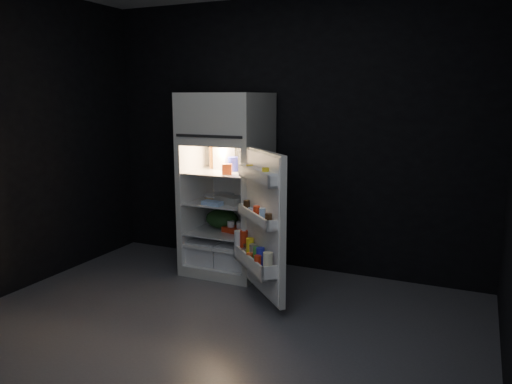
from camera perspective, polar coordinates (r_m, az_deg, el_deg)
The scene contains 18 objects.
floor at distance 3.90m, azimuth -5.59°, elevation -15.76°, with size 4.00×3.40×0.00m, color #55555A.
wall_back at distance 5.05m, azimuth 3.80°, elevation 6.35°, with size 4.00×0.00×2.70m, color black.
wall_left at distance 4.83m, azimuth -27.05°, elevation 5.00°, with size 0.00×3.40×2.70m, color black.
refrigerator at distance 4.95m, azimuth -3.23°, elevation 1.67°, with size 0.76×0.71×1.78m.
fridge_door at distance 4.17m, azimuth 0.59°, elevation -3.97°, with size 0.65×0.64×1.22m.
milk_jug at distance 4.99m, azimuth -3.70°, elevation 3.96°, with size 0.15×0.15×0.24m, color white.
mayo_jar at distance 4.87m, azimuth -2.65°, elevation 3.20°, with size 0.10×0.10×0.14m, color #1F26AB.
jam_jar at distance 4.85m, azimuth -1.00°, elevation 3.11°, with size 0.10×0.10×0.13m, color black.
amber_bottle at distance 5.08m, azimuth -4.93°, elevation 3.95°, with size 0.08×0.08×0.22m, color #C87120.
small_carton at distance 4.68m, azimuth -3.33°, elevation 2.63°, with size 0.09×0.07×0.10m, color #C54317.
egg_carton at distance 4.83m, azimuth -3.20°, elevation -0.91°, with size 0.31×0.12×0.07m, color gray.
pie at distance 5.04m, azimuth -4.23°, elevation -0.60°, with size 0.29×0.29×0.04m, color tan.
flat_package at distance 4.77m, azimuth -5.03°, elevation -1.27°, with size 0.20×0.10×0.04m, color #98BDEB.
wrapped_pkg at distance 4.99m, azimuth -0.26°, elevation -0.62°, with size 0.11×0.09×0.05m, color beige.
produce_bag at distance 5.08m, azimuth -3.90°, elevation -3.06°, with size 0.34×0.29×0.20m, color #193815.
yogurt_tray at distance 4.93m, azimuth -2.26°, elevation -4.35°, with size 0.27×0.14×0.05m, color red.
small_can_red at distance 5.08m, azimuth -0.36°, elevation -3.65°, with size 0.07×0.07×0.09m, color red.
small_can_silver at distance 5.01m, azimuth -0.63°, elevation -3.87°, with size 0.07×0.07×0.09m, color silver.
Camera 1 is at (1.76, -3.01, 1.75)m, focal length 35.00 mm.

